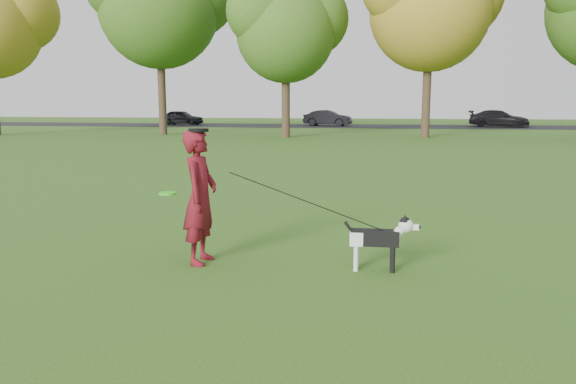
% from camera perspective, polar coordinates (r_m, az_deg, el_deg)
% --- Properties ---
extents(ground, '(120.00, 120.00, 0.00)m').
position_cam_1_polar(ground, '(7.23, 1.48, -7.91)').
color(ground, '#285116').
rests_on(ground, ground).
extents(road, '(120.00, 7.00, 0.02)m').
position_cam_1_polar(road, '(46.92, 7.28, 6.65)').
color(road, black).
rests_on(road, ground).
extents(man, '(0.45, 0.66, 1.77)m').
position_cam_1_polar(man, '(7.44, -8.91, -0.51)').
color(man, '#5A0D0C').
rests_on(man, ground).
extents(dog, '(0.96, 0.19, 0.73)m').
position_cam_1_polar(dog, '(7.18, 9.39, -4.49)').
color(dog, black).
rests_on(dog, ground).
extents(car_left, '(3.83, 1.81, 1.27)m').
position_cam_1_polar(car_left, '(49.55, -10.76, 7.45)').
color(car_left, black).
rests_on(car_left, road).
extents(car_mid, '(4.10, 2.00, 1.29)m').
position_cam_1_polar(car_mid, '(47.01, 4.05, 7.51)').
color(car_mid, black).
rests_on(car_mid, road).
extents(car_right, '(4.92, 2.96, 1.34)m').
position_cam_1_polar(car_right, '(47.98, 20.64, 7.00)').
color(car_right, black).
rests_on(car_right, road).
extents(man_held_items, '(3.01, 0.34, 1.30)m').
position_cam_1_polar(man_held_items, '(7.12, 1.15, -0.64)').
color(man_held_items, '#35EF1E').
rests_on(man_held_items, ground).
extents(tree_row, '(51.74, 8.86, 12.01)m').
position_cam_1_polar(tree_row, '(33.42, 4.52, 18.36)').
color(tree_row, '#38281C').
rests_on(tree_row, ground).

